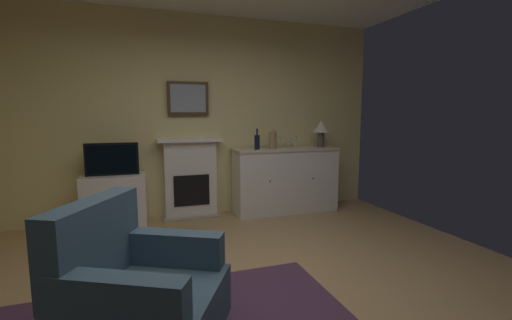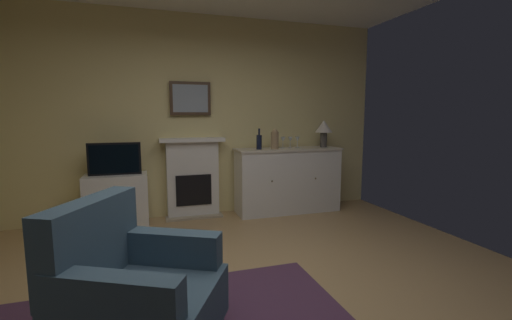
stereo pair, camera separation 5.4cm
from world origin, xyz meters
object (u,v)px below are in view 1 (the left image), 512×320
Objects in this scene: tv_cabinet at (115,201)px; wine_glass_center at (288,140)px; wine_glass_left at (281,140)px; vase_decorative at (273,139)px; fireplace_unit at (191,178)px; armchair at (138,292)px; framed_picture at (188,98)px; sideboard_cabinet at (285,180)px; wine_glass_right at (295,140)px; table_lamp at (321,128)px; wine_bottle at (257,142)px; tv_set at (112,159)px.

wine_glass_center is at bearing -0.26° from tv_cabinet.
vase_decorative reaches higher than wine_glass_left.
fireplace_unit is 2.80m from armchair.
wine_glass_left is (1.27, -0.21, -0.58)m from framed_picture.
vase_decorative reaches higher than sideboard_cabinet.
tv_cabinet is at bearing 179.95° from wine_glass_left.
framed_picture is at bearing 170.64° from sideboard_cabinet.
framed_picture is 3.10m from armchair.
wine_glass_left is at bearing 170.10° from sideboard_cabinet.
wine_glass_right is at bearing -0.29° from sideboard_cabinet.
wine_glass_left is 3.28m from armchair.
framed_picture is 1.96× the size of vase_decorative.
fireplace_unit is 3.91× the size of vase_decorative.
wine_glass_right is at bearing 49.04° from armchair.
table_lamp is 1.38× the size of wine_bottle.
vase_decorative reaches higher than wine_glass_center.
vase_decorative reaches higher than tv_cabinet.
wine_glass_left is 2.36m from tv_cabinet.
wine_glass_left is at bearing -7.34° from fireplace_unit.
sideboard_cabinet is 2.47× the size of tv_set.
armchair is (-2.08, -2.53, -0.67)m from wine_glass_center.
table_lamp is at bearing 3.60° from vase_decorative.
wine_glass_right is (1.49, -0.18, 0.51)m from fireplace_unit.
tv_set is (-2.36, -0.01, -0.18)m from wine_glass_center.
wine_glass_center is 0.59× the size of vase_decorative.
armchair is (-1.60, -2.49, -0.66)m from wine_bottle.
armchair is (-1.97, -2.54, -0.67)m from wine_glass_left.
sideboard_cabinet is at bearing -180.00° from table_lamp.
framed_picture is 0.36× the size of sideboard_cabinet.
wine_glass_left and wine_glass_center have the same top height.
framed_picture is at bearing 166.38° from vase_decorative.
fireplace_unit is 1.77× the size of tv_set.
wine_bottle is at bearing -175.84° from wine_glass_center.
fireplace_unit is 1.01m from tv_cabinet.
fireplace_unit is 6.67× the size of wine_glass_right.
tv_cabinet is (-0.97, -0.16, -0.21)m from fireplace_unit.
vase_decorative is (-0.26, -0.05, 0.02)m from wine_glass_center.
table_lamp is 0.65× the size of tv_set.
vase_decorative is at bearing -157.18° from wine_glass_left.
sideboard_cabinet is 1.43× the size of armchair.
wine_glass_center is at bearing 11.81° from vase_decorative.
wine_glass_left is at bearing 0.54° from tv_set.
table_lamp is at bearing -6.61° from framed_picture.
fireplace_unit and wine_glass_center have the same top height.
wine_bottle is at bearing -1.40° from tv_cabinet.
armchair is at bearing -129.45° from wine_glass_center.
wine_glass_right reaches higher than armchair.
wine_bottle is 3.03m from armchair.
vase_decorative reaches higher than wine_glass_right.
sideboard_cabinet is 3.25m from armchair.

